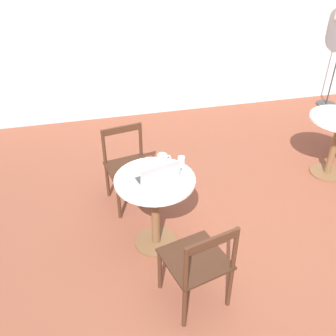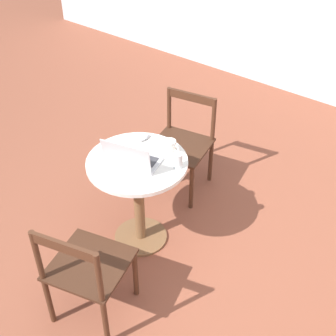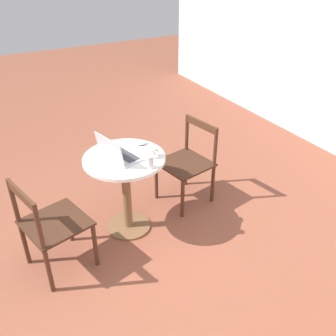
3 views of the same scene
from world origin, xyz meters
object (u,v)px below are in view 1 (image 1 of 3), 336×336
object	(u,v)px
mouse	(135,165)
mug	(163,159)
chair_near_front	(198,263)
chair_near_back	(129,167)
cafe_table_near	(155,196)
drinking_glass	(181,162)
laptop	(156,177)

from	to	relation	value
mouse	mug	world-z (taller)	mug
chair_near_front	chair_near_back	size ratio (longest dim) A/B	1.00
mouse	chair_near_front	bearing A→B (deg)	-71.98
chair_near_back	mug	size ratio (longest dim) A/B	6.63
mug	chair_near_back	bearing A→B (deg)	116.59
mouse	mug	size ratio (longest dim) A/B	0.80
cafe_table_near	mug	distance (m)	0.35
mug	drinking_glass	xyz separation A→B (m)	(0.14, -0.11, 0.01)
cafe_table_near	drinking_glass	bearing A→B (deg)	22.93
chair_near_front	mouse	bearing A→B (deg)	108.02
cafe_table_near	chair_near_back	xyz separation A→B (m)	(-0.13, 0.73, -0.13)
mouse	drinking_glass	size ratio (longest dim) A/B	0.90
drinking_glass	cafe_table_near	bearing A→B (deg)	-157.07
cafe_table_near	chair_near_front	distance (m)	0.75
chair_near_back	drinking_glass	world-z (taller)	drinking_glass
mug	drinking_glass	world-z (taller)	drinking_glass
chair_near_front	mug	xyz separation A→B (m)	(-0.06, 0.93, 0.37)
chair_near_front	drinking_glass	xyz separation A→B (m)	(0.09, 0.83, 0.38)
laptop	drinking_glass	xyz separation A→B (m)	(0.26, 0.16, 0.01)
mouse	drinking_glass	xyz separation A→B (m)	(0.40, -0.12, 0.04)
chair_near_back	laptop	distance (m)	0.87
chair_near_back	laptop	size ratio (longest dim) A/B	2.09
cafe_table_near	mouse	bearing A→B (deg)	119.26
laptop	mouse	bearing A→B (deg)	115.01
mouse	mug	bearing A→B (deg)	-2.93
mouse	drinking_glass	world-z (taller)	drinking_glass
chair_near_front	mouse	size ratio (longest dim) A/B	8.31
chair_near_back	mug	distance (m)	0.68
chair_near_back	drinking_glass	bearing A→B (deg)	-57.00
laptop	chair_near_back	bearing A→B (deg)	99.94
mouse	chair_near_back	bearing A→B (deg)	90.53
mouse	laptop	bearing A→B (deg)	-64.99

